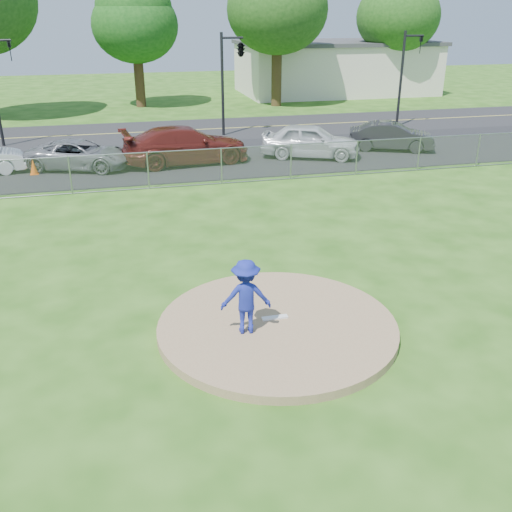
{
  "coord_description": "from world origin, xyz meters",
  "views": [
    {
      "loc": [
        -3.16,
        -10.76,
        6.67
      ],
      "look_at": [
        0.0,
        2.0,
        1.0
      ],
      "focal_mm": 40.0,
      "sensor_mm": 36.0,
      "label": 1
    }
  ],
  "objects_px": {
    "tree_center": "(134,14)",
    "parked_car_gray": "(80,155)",
    "tree_far_right": "(399,5)",
    "traffic_cone": "(34,167)",
    "traffic_signal_right": "(405,70)",
    "pitcher": "(246,297)",
    "parked_car_charcoal": "(391,136)",
    "traffic_signal_center": "(239,51)",
    "parked_car_darkred": "(186,145)",
    "commercial_building": "(335,67)",
    "parked_car_pearl": "(311,141)"
  },
  "relations": [
    {
      "from": "parked_car_charcoal",
      "to": "traffic_signal_right",
      "type": "bearing_deg",
      "value": -8.21
    },
    {
      "from": "parked_car_gray",
      "to": "parked_car_charcoal",
      "type": "bearing_deg",
      "value": -70.49
    },
    {
      "from": "traffic_signal_right",
      "to": "pitcher",
      "type": "height_order",
      "value": "traffic_signal_right"
    },
    {
      "from": "parked_car_darkred",
      "to": "traffic_signal_right",
      "type": "bearing_deg",
      "value": -73.05
    },
    {
      "from": "tree_center",
      "to": "traffic_cone",
      "type": "relative_size",
      "value": 14.45
    },
    {
      "from": "tree_center",
      "to": "parked_car_charcoal",
      "type": "xyz_separation_m",
      "value": [
        11.68,
        -17.89,
        -5.75
      ]
    },
    {
      "from": "traffic_signal_center",
      "to": "parked_car_gray",
      "type": "bearing_deg",
      "value": -145.48
    },
    {
      "from": "traffic_cone",
      "to": "parked_car_charcoal",
      "type": "xyz_separation_m",
      "value": [
        17.45,
        0.64,
        0.37
      ]
    },
    {
      "from": "tree_far_right",
      "to": "traffic_cone",
      "type": "bearing_deg",
      "value": -143.89
    },
    {
      "from": "traffic_signal_right",
      "to": "parked_car_gray",
      "type": "relative_size",
      "value": 1.2
    },
    {
      "from": "parked_car_gray",
      "to": "parked_car_darkred",
      "type": "xyz_separation_m",
      "value": [
        4.83,
        -0.11,
        0.21
      ]
    },
    {
      "from": "pitcher",
      "to": "parked_car_gray",
      "type": "height_order",
      "value": "pitcher"
    },
    {
      "from": "tree_center",
      "to": "pitcher",
      "type": "xyz_separation_m",
      "value": [
        0.24,
        -34.18,
        -5.42
      ]
    },
    {
      "from": "traffic_cone",
      "to": "parked_car_gray",
      "type": "relative_size",
      "value": 0.15
    },
    {
      "from": "commercial_building",
      "to": "tree_far_right",
      "type": "bearing_deg",
      "value": -36.87
    },
    {
      "from": "parked_car_darkred",
      "to": "parked_car_charcoal",
      "type": "distance_m",
      "value": 10.65
    },
    {
      "from": "tree_far_right",
      "to": "pitcher",
      "type": "height_order",
      "value": "tree_far_right"
    },
    {
      "from": "tree_far_right",
      "to": "traffic_signal_center",
      "type": "height_order",
      "value": "tree_far_right"
    },
    {
      "from": "parked_car_darkred",
      "to": "traffic_cone",
      "type": "bearing_deg",
      "value": 86.85
    },
    {
      "from": "tree_center",
      "to": "parked_car_darkred",
      "type": "bearing_deg",
      "value": -86.75
    },
    {
      "from": "tree_center",
      "to": "traffic_signal_right",
      "type": "relative_size",
      "value": 1.76
    },
    {
      "from": "parked_car_darkred",
      "to": "traffic_signal_center",
      "type": "bearing_deg",
      "value": -39.1
    },
    {
      "from": "commercial_building",
      "to": "traffic_signal_right",
      "type": "bearing_deg",
      "value": -96.29
    },
    {
      "from": "tree_center",
      "to": "parked_car_charcoal",
      "type": "relative_size",
      "value": 2.29
    },
    {
      "from": "tree_center",
      "to": "parked_car_darkred",
      "type": "relative_size",
      "value": 1.66
    },
    {
      "from": "traffic_signal_center",
      "to": "traffic_cone",
      "type": "bearing_deg",
      "value": -148.69
    },
    {
      "from": "commercial_building",
      "to": "parked_car_darkred",
      "type": "distance_m",
      "value": 27.33
    },
    {
      "from": "commercial_building",
      "to": "traffic_signal_center",
      "type": "distance_m",
      "value": 20.17
    },
    {
      "from": "commercial_building",
      "to": "tree_far_right",
      "type": "xyz_separation_m",
      "value": [
        4.0,
        -3.0,
        4.9
      ]
    },
    {
      "from": "traffic_signal_right",
      "to": "parked_car_gray",
      "type": "xyz_separation_m",
      "value": [
        -19.04,
        -6.03,
        -2.7
      ]
    },
    {
      "from": "tree_far_right",
      "to": "parked_car_charcoal",
      "type": "distance_m",
      "value": 22.0
    },
    {
      "from": "pitcher",
      "to": "parked_car_charcoal",
      "type": "distance_m",
      "value": 19.91
    },
    {
      "from": "tree_far_right",
      "to": "parked_car_darkred",
      "type": "xyz_separation_m",
      "value": [
        -19.97,
        -19.14,
        -6.19
      ]
    },
    {
      "from": "traffic_signal_right",
      "to": "traffic_cone",
      "type": "bearing_deg",
      "value": -162.72
    },
    {
      "from": "traffic_signal_right",
      "to": "pitcher",
      "type": "bearing_deg",
      "value": -124.07
    },
    {
      "from": "tree_far_right",
      "to": "traffic_signal_right",
      "type": "relative_size",
      "value": 1.92
    },
    {
      "from": "tree_far_right",
      "to": "traffic_cone",
      "type": "xyz_separation_m",
      "value": [
        -26.78,
        -19.54,
        -6.71
      ]
    },
    {
      "from": "tree_far_right",
      "to": "parked_car_darkred",
      "type": "height_order",
      "value": "tree_far_right"
    },
    {
      "from": "traffic_cone",
      "to": "parked_car_pearl",
      "type": "relative_size",
      "value": 0.14
    },
    {
      "from": "traffic_signal_center",
      "to": "pitcher",
      "type": "height_order",
      "value": "traffic_signal_center"
    },
    {
      "from": "tree_center",
      "to": "parked_car_gray",
      "type": "height_order",
      "value": "tree_center"
    },
    {
      "from": "commercial_building",
      "to": "parked_car_gray",
      "type": "height_order",
      "value": "commercial_building"
    },
    {
      "from": "tree_far_right",
      "to": "traffic_signal_center",
      "type": "xyz_separation_m",
      "value": [
        -16.03,
        -13.0,
        -2.45
      ]
    },
    {
      "from": "commercial_building",
      "to": "traffic_cone",
      "type": "height_order",
      "value": "commercial_building"
    },
    {
      "from": "parked_car_gray",
      "to": "parked_car_pearl",
      "type": "distance_m",
      "value": 10.92
    },
    {
      "from": "traffic_cone",
      "to": "parked_car_charcoal",
      "type": "distance_m",
      "value": 17.47
    },
    {
      "from": "traffic_signal_center",
      "to": "parked_car_darkred",
      "type": "distance_m",
      "value": 8.2
    },
    {
      "from": "parked_car_pearl",
      "to": "pitcher",
      "type": "bearing_deg",
      "value": 179.31
    },
    {
      "from": "parked_car_gray",
      "to": "parked_car_darkred",
      "type": "relative_size",
      "value": 0.79
    },
    {
      "from": "parked_car_pearl",
      "to": "parked_car_charcoal",
      "type": "bearing_deg",
      "value": -60.53
    }
  ]
}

